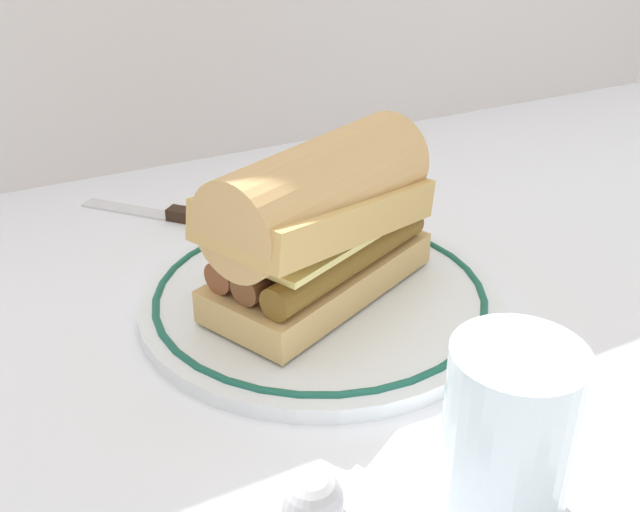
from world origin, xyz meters
name	(u,v)px	position (x,y,z in m)	size (l,w,h in m)	color
ground_plane	(342,320)	(0.00, 0.00, 0.00)	(1.50, 1.50, 0.00)	white
plate	(320,297)	(-0.01, 0.03, 0.01)	(0.29, 0.29, 0.01)	white
sausage_sandwich	(320,219)	(-0.01, 0.03, 0.08)	(0.21, 0.16, 0.12)	tan
drinking_glass	(506,447)	(-0.02, -0.20, 0.05)	(0.07, 0.07, 0.11)	silver
butter_knife	(163,213)	(-0.07, 0.25, 0.00)	(0.12, 0.13, 0.01)	silver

